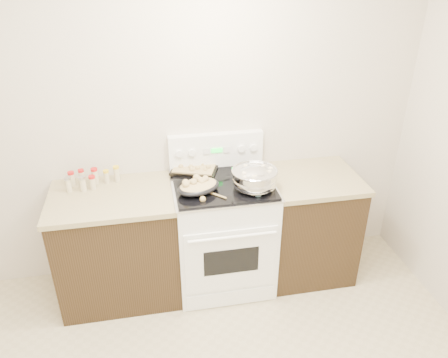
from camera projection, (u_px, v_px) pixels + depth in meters
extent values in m
cube|color=beige|center=(170.00, 119.00, 3.38)|extent=(4.00, 0.05, 2.70)
cube|color=black|center=(119.00, 247.00, 3.43)|extent=(0.90, 0.64, 0.88)
cube|color=brown|center=(112.00, 197.00, 3.21)|extent=(0.93, 0.67, 0.04)
cube|color=black|center=(307.00, 226.00, 3.69)|extent=(0.70, 0.64, 0.88)
cube|color=brown|center=(313.00, 178.00, 3.47)|extent=(0.73, 0.67, 0.04)
cube|color=white|center=(223.00, 234.00, 3.55)|extent=(0.76, 0.66, 0.92)
cube|color=white|center=(231.00, 261.00, 3.26)|extent=(0.70, 0.01, 0.55)
cube|color=black|center=(231.00, 261.00, 3.26)|extent=(0.42, 0.01, 0.22)
cylinder|color=white|center=(233.00, 237.00, 3.11)|extent=(0.65, 0.02, 0.02)
cube|color=white|center=(231.00, 298.00, 3.44)|extent=(0.70, 0.01, 0.14)
cube|color=silver|center=(223.00, 184.00, 3.33)|extent=(0.78, 0.68, 0.01)
cube|color=black|center=(223.00, 183.00, 3.32)|extent=(0.74, 0.64, 0.01)
cube|color=white|center=(216.00, 150.00, 3.51)|extent=(0.76, 0.07, 0.28)
cylinder|color=white|center=(179.00, 154.00, 3.41)|extent=(0.06, 0.02, 0.06)
cylinder|color=white|center=(192.00, 153.00, 3.43)|extent=(0.06, 0.02, 0.06)
cylinder|color=white|center=(241.00, 149.00, 3.50)|extent=(0.06, 0.02, 0.06)
cylinder|color=white|center=(254.00, 148.00, 3.51)|extent=(0.06, 0.02, 0.06)
cube|color=#19E533|center=(217.00, 150.00, 3.47)|extent=(0.09, 0.00, 0.04)
cube|color=silver|center=(207.00, 151.00, 3.45)|extent=(0.05, 0.00, 0.05)
cube|color=silver|center=(227.00, 150.00, 3.48)|extent=(0.05, 0.00, 0.05)
ellipsoid|color=silver|center=(254.00, 180.00, 3.21)|extent=(0.40, 0.40, 0.20)
cylinder|color=silver|center=(254.00, 187.00, 3.24)|extent=(0.18, 0.18, 0.01)
torus|color=silver|center=(255.00, 171.00, 3.18)|extent=(0.34, 0.34, 0.02)
cylinder|color=silver|center=(254.00, 178.00, 3.20)|extent=(0.32, 0.32, 0.11)
cylinder|color=brown|center=(255.00, 172.00, 3.18)|extent=(0.30, 0.30, 0.00)
cube|color=beige|center=(266.00, 172.00, 3.17)|extent=(0.03, 0.03, 0.02)
cube|color=beige|center=(271.00, 168.00, 3.22)|extent=(0.03, 0.03, 0.02)
cube|color=beige|center=(250.00, 171.00, 3.19)|extent=(0.03, 0.03, 0.02)
cube|color=beige|center=(245.00, 178.00, 3.09)|extent=(0.03, 0.03, 0.02)
cube|color=beige|center=(254.00, 177.00, 3.10)|extent=(0.03, 0.03, 0.02)
cube|color=beige|center=(260.00, 172.00, 3.17)|extent=(0.03, 0.03, 0.02)
cube|color=beige|center=(260.00, 172.00, 3.17)|extent=(0.04, 0.04, 0.03)
cube|color=beige|center=(262.00, 175.00, 3.13)|extent=(0.03, 0.03, 0.02)
cube|color=beige|center=(263.00, 166.00, 3.25)|extent=(0.03, 0.03, 0.02)
cube|color=beige|center=(244.00, 174.00, 3.14)|extent=(0.04, 0.04, 0.03)
cube|color=beige|center=(270.00, 172.00, 3.17)|extent=(0.03, 0.03, 0.02)
cube|color=beige|center=(255.00, 176.00, 3.11)|extent=(0.03, 0.03, 0.02)
cube|color=beige|center=(246.00, 166.00, 3.25)|extent=(0.03, 0.03, 0.02)
cube|color=beige|center=(247.00, 171.00, 3.18)|extent=(0.04, 0.04, 0.03)
cube|color=beige|center=(247.00, 172.00, 3.17)|extent=(0.04, 0.04, 0.03)
ellipsoid|color=black|center=(198.00, 187.00, 3.18)|extent=(0.39, 0.34, 0.08)
ellipsoid|color=tan|center=(198.00, 185.00, 3.17)|extent=(0.35, 0.30, 0.06)
sphere|color=tan|center=(197.00, 178.00, 3.20)|extent=(0.05, 0.05, 0.05)
sphere|color=tan|center=(200.00, 180.00, 3.17)|extent=(0.05, 0.05, 0.05)
sphere|color=tan|center=(202.00, 182.00, 3.16)|extent=(0.04, 0.04, 0.04)
sphere|color=tan|center=(186.00, 183.00, 3.13)|extent=(0.05, 0.05, 0.05)
sphere|color=tan|center=(186.00, 184.00, 3.11)|extent=(0.05, 0.05, 0.05)
sphere|color=tan|center=(204.00, 180.00, 3.17)|extent=(0.04, 0.04, 0.04)
sphere|color=tan|center=(205.00, 179.00, 3.19)|extent=(0.05, 0.05, 0.05)
sphere|color=tan|center=(194.00, 182.00, 3.14)|extent=(0.05, 0.05, 0.05)
cube|color=black|center=(194.00, 169.00, 3.49)|extent=(0.42, 0.36, 0.02)
cube|color=tan|center=(194.00, 168.00, 3.49)|extent=(0.37, 0.31, 0.02)
sphere|color=tan|center=(190.00, 164.00, 3.52)|extent=(0.04, 0.04, 0.04)
sphere|color=tan|center=(197.00, 168.00, 3.46)|extent=(0.03, 0.03, 0.03)
sphere|color=tan|center=(191.00, 167.00, 3.48)|extent=(0.04, 0.04, 0.04)
sphere|color=tan|center=(192.00, 169.00, 3.43)|extent=(0.04, 0.04, 0.04)
sphere|color=tan|center=(202.00, 164.00, 3.52)|extent=(0.04, 0.04, 0.04)
sphere|color=tan|center=(181.00, 166.00, 3.48)|extent=(0.04, 0.04, 0.04)
sphere|color=tan|center=(202.00, 162.00, 3.55)|extent=(0.03, 0.03, 0.03)
sphere|color=tan|center=(201.00, 163.00, 3.54)|extent=(0.03, 0.03, 0.03)
sphere|color=tan|center=(208.00, 167.00, 3.47)|extent=(0.04, 0.04, 0.04)
sphere|color=tan|center=(205.00, 170.00, 3.44)|extent=(0.03, 0.03, 0.03)
cylinder|color=tan|center=(212.00, 193.00, 3.16)|extent=(0.19, 0.19, 0.01)
sphere|color=tan|center=(203.00, 199.00, 3.08)|extent=(0.04, 0.04, 0.04)
sphere|color=#90CAD7|center=(258.00, 192.00, 3.14)|extent=(0.08, 0.08, 0.08)
cylinder|color=#90CAD7|center=(263.00, 182.00, 3.21)|extent=(0.16, 0.21, 0.07)
cylinder|color=#BFB28C|center=(72.00, 180.00, 3.31)|extent=(0.05, 0.05, 0.10)
cylinder|color=#B21414|center=(71.00, 173.00, 3.28)|extent=(0.05, 0.05, 0.02)
cylinder|color=#BFB28C|center=(82.00, 178.00, 3.32)|extent=(0.04, 0.04, 0.11)
cylinder|color=#B21414|center=(81.00, 171.00, 3.29)|extent=(0.04, 0.04, 0.02)
cylinder|color=#BFB28C|center=(95.00, 177.00, 3.32)|extent=(0.05, 0.05, 0.11)
cylinder|color=#B21414|center=(94.00, 170.00, 3.29)|extent=(0.05, 0.05, 0.02)
cylinder|color=#BFB28C|center=(107.00, 178.00, 3.35)|extent=(0.04, 0.04, 0.09)
cylinder|color=gold|center=(106.00, 171.00, 3.32)|extent=(0.04, 0.04, 0.02)
cylinder|color=#BFB28C|center=(117.00, 175.00, 3.36)|extent=(0.04, 0.04, 0.11)
cylinder|color=gold|center=(116.00, 167.00, 3.33)|extent=(0.05, 0.05, 0.02)
cylinder|color=#BFB28C|center=(69.00, 186.00, 3.22)|extent=(0.04, 0.04, 0.10)
cylinder|color=#B2B2B7|center=(67.00, 179.00, 3.19)|extent=(0.05, 0.05, 0.02)
cylinder|color=#BFB28C|center=(83.00, 185.00, 3.23)|extent=(0.05, 0.05, 0.10)
cylinder|color=#B2B2B7|center=(82.00, 178.00, 3.21)|extent=(0.05, 0.05, 0.02)
cylinder|color=#BFB28C|center=(93.00, 183.00, 3.26)|extent=(0.05, 0.05, 0.09)
cylinder|color=#B21414|center=(92.00, 177.00, 3.24)|extent=(0.05, 0.05, 0.02)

